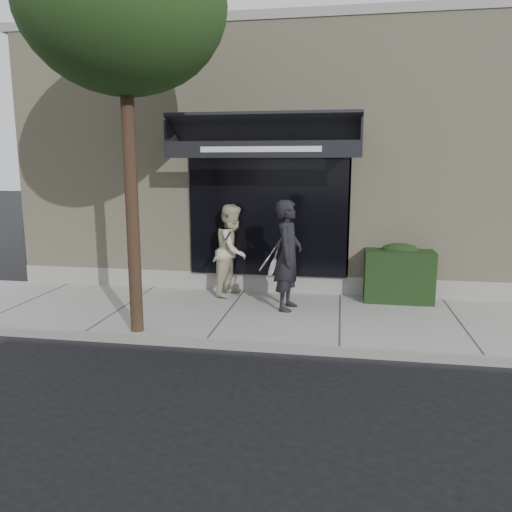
% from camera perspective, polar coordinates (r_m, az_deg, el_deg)
% --- Properties ---
extents(ground, '(80.00, 80.00, 0.00)m').
position_cam_1_polar(ground, '(8.95, 9.54, -7.57)').
color(ground, black).
rests_on(ground, ground).
extents(sidewalk, '(20.00, 3.00, 0.12)m').
position_cam_1_polar(sidewalk, '(8.93, 9.55, -7.20)').
color(sidewalk, gray).
rests_on(sidewalk, ground).
extents(curb, '(20.00, 0.10, 0.14)m').
position_cam_1_polar(curb, '(7.46, 9.50, -10.70)').
color(curb, gray).
rests_on(curb, ground).
extents(building_facade, '(14.30, 8.04, 5.64)m').
position_cam_1_polar(building_facade, '(13.48, 9.95, 10.24)').
color(building_facade, '#BBB08F').
rests_on(building_facade, ground).
extents(hedge, '(1.30, 0.70, 1.14)m').
position_cam_1_polar(hedge, '(10.05, 15.97, -1.95)').
color(hedge, black).
rests_on(hedge, sidewalk).
extents(street_tree, '(3.00, 3.00, 6.28)m').
position_cam_1_polar(street_tree, '(8.19, -14.97, 25.95)').
color(street_tree, black).
rests_on(street_tree, ground).
extents(pedestrian_front, '(0.74, 0.97, 2.00)m').
position_cam_1_polar(pedestrian_front, '(9.04, 3.69, 0.07)').
color(pedestrian_front, black).
rests_on(pedestrian_front, sidewalk).
extents(pedestrian_back, '(0.90, 1.04, 1.85)m').
position_cam_1_polar(pedestrian_back, '(10.05, -2.68, 0.67)').
color(pedestrian_back, beige).
rests_on(pedestrian_back, sidewalk).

